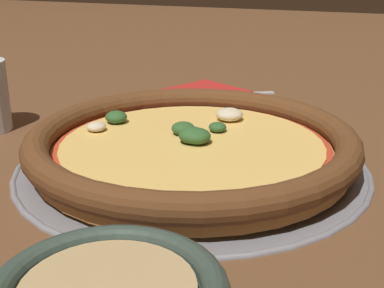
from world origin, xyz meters
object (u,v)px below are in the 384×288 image
pizza_tray (192,163)px  pizza (192,144)px  napkin (204,91)px  fork (213,94)px

pizza_tray → pizza: size_ratio=1.07×
pizza → napkin: size_ratio=2.28×
pizza_tray → fork: 0.28m
pizza → pizza_tray: bearing=-146.9°
pizza_tray → napkin: (0.28, 0.08, 0.00)m
pizza_tray → pizza: bearing=33.1°
napkin → fork: 0.02m
pizza_tray → pizza: pizza is taller
pizza_tray → napkin: size_ratio=2.44×
pizza → fork: bearing=13.3°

